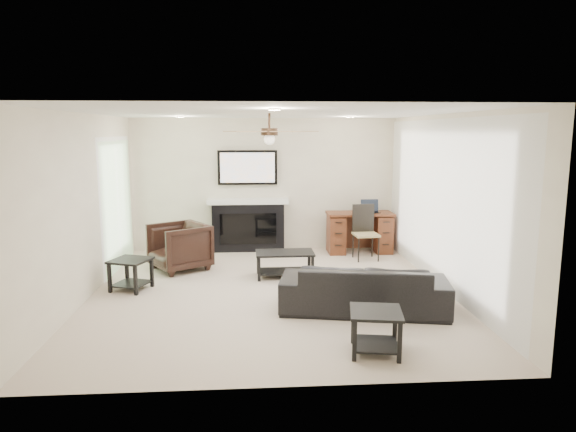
{
  "coord_description": "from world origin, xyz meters",
  "views": [
    {
      "loc": [
        -0.25,
        -7.01,
        2.26
      ],
      "look_at": [
        0.28,
        0.4,
        1.03
      ],
      "focal_mm": 32.0,
      "sensor_mm": 36.0,
      "label": 1
    }
  ],
  "objects_px": {
    "sofa": "(364,287)",
    "desk": "(359,232)",
    "coffee_table": "(285,264)",
    "fireplace_unit": "(248,201)",
    "armchair": "(179,247)"
  },
  "relations": [
    {
      "from": "fireplace_unit",
      "to": "desk",
      "type": "relative_size",
      "value": 1.57
    },
    {
      "from": "sofa",
      "to": "desk",
      "type": "distance_m",
      "value": 3.2
    },
    {
      "from": "coffee_table",
      "to": "desk",
      "type": "xyz_separation_m",
      "value": [
        1.5,
        1.55,
        0.18
      ]
    },
    {
      "from": "sofa",
      "to": "fireplace_unit",
      "type": "distance_m",
      "value": 3.78
    },
    {
      "from": "sofa",
      "to": "armchair",
      "type": "distance_m",
      "value": 3.37
    },
    {
      "from": "sofa",
      "to": "fireplace_unit",
      "type": "xyz_separation_m",
      "value": [
        -1.48,
        3.42,
        0.65
      ]
    },
    {
      "from": "desk",
      "to": "fireplace_unit",
      "type": "bearing_deg",
      "value": 172.48
    },
    {
      "from": "sofa",
      "to": "desk",
      "type": "xyz_separation_m",
      "value": [
        0.6,
        3.15,
        0.07
      ]
    },
    {
      "from": "sofa",
      "to": "desk",
      "type": "relative_size",
      "value": 1.72
    },
    {
      "from": "coffee_table",
      "to": "desk",
      "type": "relative_size",
      "value": 0.74
    },
    {
      "from": "sofa",
      "to": "desk",
      "type": "height_order",
      "value": "desk"
    },
    {
      "from": "armchair",
      "to": "coffee_table",
      "type": "height_order",
      "value": "armchair"
    },
    {
      "from": "fireplace_unit",
      "to": "desk",
      "type": "bearing_deg",
      "value": -7.52
    },
    {
      "from": "armchair",
      "to": "fireplace_unit",
      "type": "bearing_deg",
      "value": 105.24
    },
    {
      "from": "sofa",
      "to": "coffee_table",
      "type": "height_order",
      "value": "sofa"
    }
  ]
}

